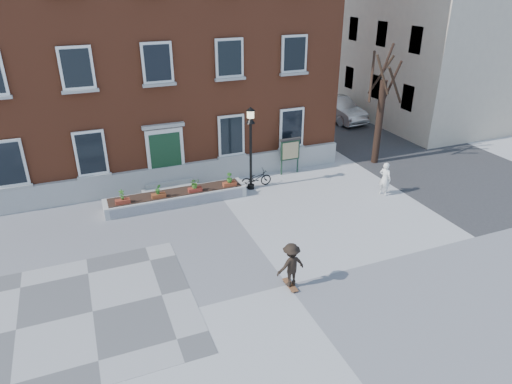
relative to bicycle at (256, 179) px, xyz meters
name	(u,v)px	position (x,y,z in m)	size (l,w,h in m)	color
ground	(288,285)	(-1.90, -7.49, -0.41)	(100.00, 100.00, 0.00)	#9E9EA1
checker_patch	(93,312)	(-7.90, -6.49, -0.41)	(6.00, 6.00, 0.01)	#515153
bicycle	(256,179)	(0.00, 0.00, 0.00)	(0.54, 1.56, 0.82)	black
parked_car	(338,109)	(9.37, 8.11, 0.38)	(1.68, 4.81, 1.59)	silver
bystander	(385,179)	(5.11, -2.99, 0.37)	(0.57, 0.38, 1.57)	silver
brick_building	(137,37)	(-3.90, 6.49, 5.89)	(18.40, 10.85, 12.60)	brown
planter_assembly	(177,197)	(-3.89, -0.31, -0.10)	(6.20, 1.12, 1.15)	beige
bare_tree	(380,112)	(7.11, 0.52, 2.38)	(1.83, 1.83, 6.16)	black
side_street	(392,6)	(16.09, 12.29, 6.61)	(15.20, 36.00, 14.50)	#363638
lamp_post	(251,137)	(-0.30, -0.12, 2.13)	(0.40, 0.40, 3.93)	black
notice_board	(290,150)	(2.18, 0.84, 0.85)	(1.10, 0.16, 1.87)	#18311F
skateboarder	(291,265)	(-1.86, -7.59, 0.42)	(1.05, 0.78, 1.60)	brown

